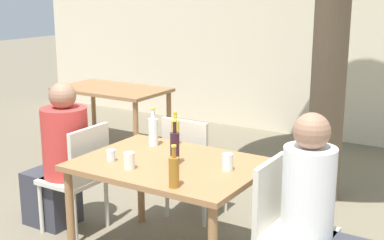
% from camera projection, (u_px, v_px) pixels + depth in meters
% --- Properties ---
extents(cafe_building_wall, '(10.00, 0.08, 2.80)m').
position_uv_depth(cafe_building_wall, '(336.00, 34.00, 6.86)').
color(cafe_building_wall, beige).
rests_on(cafe_building_wall, ground_plane).
extents(dining_table_front, '(1.31, 0.97, 0.77)m').
position_uv_depth(dining_table_front, '(170.00, 174.00, 3.86)').
color(dining_table_front, '#996B42').
rests_on(dining_table_front, ground_plane).
extents(dining_table_back, '(1.38, 0.80, 0.77)m').
position_uv_depth(dining_table_back, '(112.00, 95.00, 6.70)').
color(dining_table_back, '#996B42').
rests_on(dining_table_back, ground_plane).
extents(patio_chair_0, '(0.44, 0.44, 0.92)m').
position_uv_depth(patio_chair_0, '(80.00, 173.00, 4.35)').
color(patio_chair_0, beige).
rests_on(patio_chair_0, ground_plane).
extents(patio_chair_1, '(0.44, 0.44, 0.92)m').
position_uv_depth(patio_chair_1, '(285.00, 221.00, 3.45)').
color(patio_chair_1, beige).
rests_on(patio_chair_1, ground_plane).
extents(patio_chair_2, '(0.44, 0.44, 0.92)m').
position_uv_depth(patio_chair_2, '(192.00, 162.00, 4.62)').
color(patio_chair_2, beige).
rests_on(patio_chair_2, ground_plane).
extents(person_seated_0, '(0.59, 0.38, 1.26)m').
position_uv_depth(person_seated_0, '(59.00, 162.00, 4.45)').
color(person_seated_0, '#383842').
rests_on(person_seated_0, ground_plane).
extents(person_seated_1, '(0.57, 0.33, 1.26)m').
position_uv_depth(person_seated_1, '(320.00, 223.00, 3.32)').
color(person_seated_1, '#383842').
rests_on(person_seated_1, ground_plane).
extents(wine_bottle_0, '(0.07, 0.07, 0.33)m').
position_uv_depth(wine_bottle_0, '(175.00, 147.00, 3.77)').
color(wine_bottle_0, '#331923').
rests_on(wine_bottle_0, dining_table_front).
extents(water_bottle_1, '(0.08, 0.08, 0.31)m').
position_uv_depth(water_bottle_1, '(153.00, 131.00, 4.22)').
color(water_bottle_1, silver).
rests_on(water_bottle_1, dining_table_front).
extents(amber_bottle_2, '(0.07, 0.07, 0.28)m').
position_uv_depth(amber_bottle_2, '(174.00, 171.00, 3.34)').
color(amber_bottle_2, '#9E661E').
rests_on(amber_bottle_2, dining_table_front).
extents(oil_cruet_3, '(0.07, 0.07, 0.27)m').
position_uv_depth(oil_cruet_3, '(175.00, 131.00, 4.27)').
color(oil_cruet_3, gold).
rests_on(oil_cruet_3, dining_table_front).
extents(drinking_glass_0, '(0.08, 0.08, 0.12)m').
position_uv_depth(drinking_glass_0, '(228.00, 162.00, 3.66)').
color(drinking_glass_0, white).
rests_on(drinking_glass_0, dining_table_front).
extents(drinking_glass_1, '(0.08, 0.08, 0.12)m').
position_uv_depth(drinking_glass_1, '(129.00, 161.00, 3.68)').
color(drinking_glass_1, silver).
rests_on(drinking_glass_1, dining_table_front).
extents(drinking_glass_2, '(0.07, 0.07, 0.08)m').
position_uv_depth(drinking_glass_2, '(111.00, 155.00, 3.86)').
color(drinking_glass_2, silver).
rests_on(drinking_glass_2, dining_table_front).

